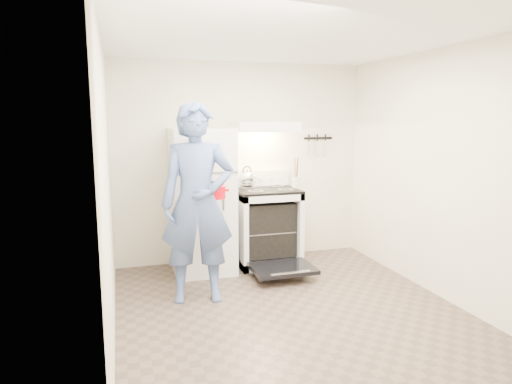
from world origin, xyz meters
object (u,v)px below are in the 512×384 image
(refrigerator, at_px, (202,201))
(dutch_oven, at_px, (213,192))
(stove_body, at_px, (266,228))
(person, at_px, (197,203))
(tea_kettle, at_px, (247,177))

(refrigerator, xyz_separation_m, dutch_oven, (0.01, -0.64, 0.20))
(stove_body, bearing_deg, dutch_oven, -140.49)
(refrigerator, xyz_separation_m, person, (-0.20, -0.87, 0.14))
(tea_kettle, bearing_deg, dutch_oven, -124.89)
(refrigerator, height_order, stove_body, refrigerator)
(refrigerator, bearing_deg, stove_body, 1.77)
(refrigerator, relative_size, dutch_oven, 5.15)
(stove_body, relative_size, dutch_oven, 2.79)
(stove_body, bearing_deg, person, -138.41)
(refrigerator, bearing_deg, person, -102.85)
(person, bearing_deg, stove_body, 49.20)
(refrigerator, height_order, dutch_oven, refrigerator)
(tea_kettle, bearing_deg, refrigerator, -158.49)
(tea_kettle, height_order, dutch_oven, tea_kettle)
(person, relative_size, dutch_oven, 5.98)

